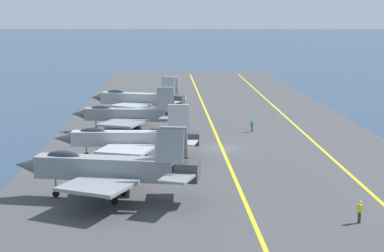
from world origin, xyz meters
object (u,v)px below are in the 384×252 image
Objects in this scene: parked_jet_second at (130,138)px; crew_green_vest at (252,125)px; parked_jet_third at (129,115)px; parked_jet_fourth at (138,99)px; crew_yellow_vest at (360,211)px; parked_jet_nearest at (108,168)px.

parked_jet_second is 22.03m from crew_green_vest.
parked_jet_third is at bearing 87.15° from crew_green_vest.
parked_jet_third is 9.33× the size of crew_green_vest.
parked_jet_fourth is at bearing -2.03° from parked_jet_third.
parked_jet_third is 43.46m from crew_yellow_vest.
parked_jet_third is at bearing 177.97° from parked_jet_fourth.
parked_jet_nearest is 47.40m from parked_jet_fourth.
parked_jet_nearest is at bearing 151.11° from crew_green_vest.
parked_jet_third reaches higher than crew_yellow_vest.
parked_jet_second is at bearing -178.90° from parked_jet_fourth.
parked_jet_second is 29.56m from crew_yellow_vest.
parked_jet_nearest reaches higher than crew_yellow_vest.
crew_yellow_vest is (-38.47, -20.16, -1.42)m from parked_jet_third.
parked_jet_fourth is at bearing -0.37° from parked_jet_nearest.
parked_jet_third reaches higher than crew_green_vest.
parked_jet_nearest is 35.24m from crew_green_vest.
crew_yellow_vest is (-54.20, -19.60, -1.54)m from parked_jet_fourth.
parked_jet_third reaches higher than parked_jet_second.
parked_jet_third is at bearing 4.20° from parked_jet_second.
parked_jet_second is at bearing 133.00° from crew_green_vest.
parked_jet_third is (15.86, 1.16, 0.17)m from parked_jet_second.
crew_green_vest is (30.81, -17.00, -1.91)m from parked_jet_nearest.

